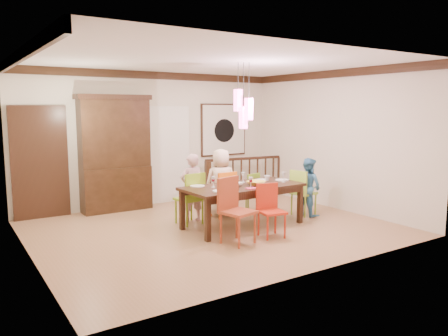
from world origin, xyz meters
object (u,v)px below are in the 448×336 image
person_far_mid (221,183)px  person_far_left (192,188)px  dining_table (243,190)px  balustrade (245,176)px  chair_end_right (304,189)px  china_hutch (115,153)px  chair_far_left (189,194)px  person_end_right (308,187)px

person_far_mid → person_far_left: bearing=20.0°
dining_table → balustrade: size_ratio=1.06×
chair_end_right → balustrade: (0.06, 2.08, -0.02)m
china_hutch → person_far_mid: bearing=-45.5°
chair_far_left → person_far_mid: person_far_mid is taller
dining_table → person_far_mid: (0.08, 0.86, -0.00)m
china_hutch → person_end_right: size_ratio=2.08×
dining_table → person_far_left: 1.00m
chair_end_right → chair_far_left: bearing=64.9°
person_far_mid → chair_far_left: bearing=27.8°
dining_table → chair_end_right: bearing=-0.4°
person_end_right → dining_table: bearing=85.9°
chair_far_left → person_end_right: person_end_right is taller
balustrade → person_end_right: 2.15m
dining_table → balustrade: 2.64m
dining_table → person_end_right: 1.56m
chair_far_left → chair_end_right: size_ratio=1.06×
china_hutch → chair_far_left: bearing=-67.0°
dining_table → china_hutch: 2.92m
balustrade → chair_end_right: bearing=-84.1°
chair_far_left → person_end_right: (2.29, -0.71, 0.03)m
chair_end_right → balustrade: 2.08m
person_far_left → person_end_right: (2.16, -0.84, -0.06)m
chair_end_right → person_far_left: 2.25m
dining_table → chair_end_right: chair_end_right is taller
chair_end_right → balustrade: bearing=-10.8°
chair_end_right → dining_table: bearing=82.2°
china_hutch → balustrade: size_ratio=1.14×
person_far_left → chair_end_right: bearing=161.5°
dining_table → chair_far_left: 1.00m
chair_far_left → chair_end_right: chair_far_left is taller
person_far_mid → person_end_right: (1.47, -0.90, -0.09)m
china_hutch → dining_table: bearing=-58.8°
chair_end_right → person_far_left: (-2.12, 0.76, 0.12)m
person_end_right → person_far_mid: bearing=55.8°
person_far_left → person_far_mid: person_far_mid is taller
china_hutch → person_far_left: china_hutch is taller
chair_end_right → person_far_mid: (-1.43, 0.83, 0.15)m
balustrade → person_far_mid: person_far_mid is taller
china_hutch → person_end_right: bearing=-39.4°
person_far_left → person_far_mid: size_ratio=0.96×
dining_table → balustrade: (1.57, 2.11, -0.17)m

